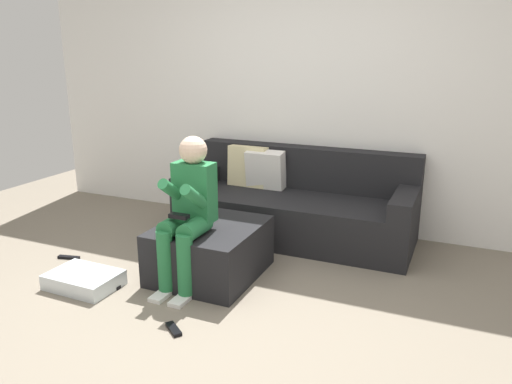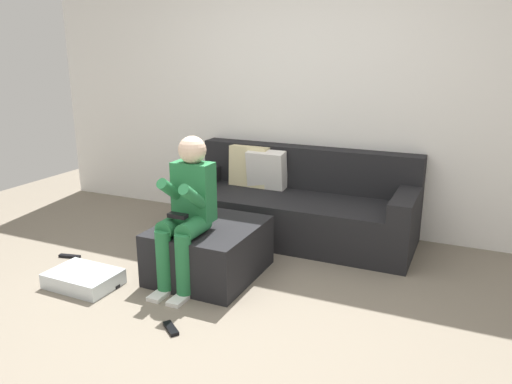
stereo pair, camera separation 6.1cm
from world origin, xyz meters
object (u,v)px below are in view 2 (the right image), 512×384
Objects in this scene: remote_near_ottoman at (171,328)px; ottoman at (209,250)px; couch_sectional at (296,205)px; storage_bin at (84,279)px; remote_under_side_table at (70,256)px; remote_by_storage_bin at (107,285)px; person_seated at (187,209)px.

ottoman is at bearing 139.21° from remote_near_ottoman.
storage_bin is at bearing -123.32° from couch_sectional.
ottoman is 0.84m from remote_near_ottoman.
couch_sectional reaches higher than remote_under_side_table.
storage_bin is 0.18m from remote_by_storage_bin.
remote_under_side_table is (-1.17, -0.00, -0.57)m from person_seated.
person_seated is at bearing -12.94° from remote_under_side_table.
couch_sectional reaches higher than ottoman.
remote_by_storage_bin is at bearing -164.77° from remote_near_ottoman.
remote_under_side_table is (-0.64, 0.29, 0.00)m from remote_by_storage_bin.
ottoman is 1.63× the size of storage_bin.
remote_under_side_table is at bearing -179.95° from person_seated.
person_seated is 2.17× the size of storage_bin.
person_seated is 6.60× the size of remote_near_ottoman.
ottoman is 0.75× the size of person_seated.
remote_near_ottoman is at bearing -27.18° from remote_by_storage_bin.
couch_sectional is at bearing 56.68° from storage_bin.
person_seated reaches higher than remote_under_side_table.
couch_sectional is at bearing 122.63° from remote_near_ottoman.
ottoman reaches higher than remote_under_side_table.
ottoman is 0.95m from storage_bin.
storage_bin reaches higher than remote_under_side_table.
couch_sectional is at bearing 54.45° from remote_by_storage_bin.
remote_under_side_table is at bearing -170.31° from ottoman.
ottoman is at bearing -106.53° from couch_sectional.
storage_bin is (-0.69, -0.35, -0.53)m from person_seated.
person_seated is 0.86m from remote_near_ottoman.
remote_near_ottoman is (0.23, -0.59, -0.57)m from person_seated.
couch_sectional reaches higher than remote_by_storage_bin.
remote_by_storage_bin is (-0.53, -0.29, -0.57)m from person_seated.
couch_sectional is at bearing 26.41° from remote_under_side_table.
remote_under_side_table is (-1.41, 0.59, 0.00)m from remote_near_ottoman.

